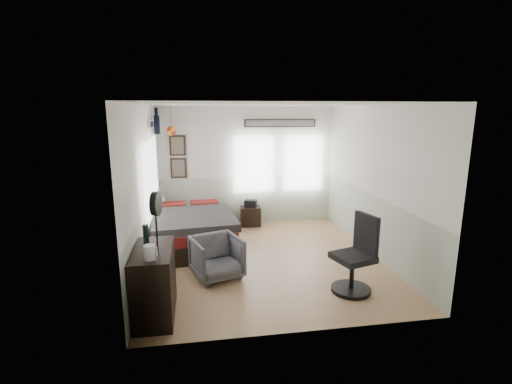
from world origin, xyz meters
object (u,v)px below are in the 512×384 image
armchair (217,257)px  task_chair (356,261)px  bed (193,229)px  nightstand (251,216)px  dresser (154,282)px

armchair → task_chair: bearing=-39.7°
bed → armchair: 1.56m
armchair → nightstand: (0.92, 2.60, -0.11)m
dresser → nightstand: (1.78, 3.58, -0.23)m
bed → task_chair: bearing=-49.6°
armchair → task_chair: size_ratio=0.64×
task_chair → bed: bearing=119.8°
bed → nightstand: bed is taller
bed → armchair: bed is taller
bed → dresser: 2.54m
dresser → bed: bearing=79.4°
nightstand → task_chair: 3.55m
bed → armchair: (0.39, -1.51, 0.01)m
nightstand → dresser: bearing=-114.1°
nightstand → bed: bearing=-138.0°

